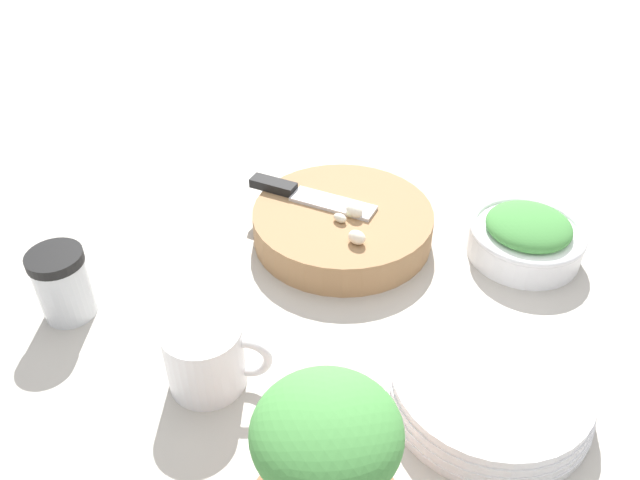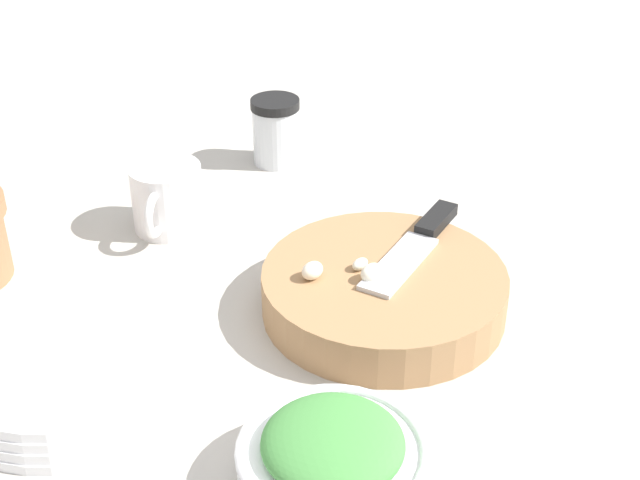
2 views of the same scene
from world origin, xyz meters
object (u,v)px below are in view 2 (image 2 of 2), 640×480
(chef_knife, at_px, (418,242))
(herb_bowl, at_px, (333,460))
(cutting_board, at_px, (384,292))
(garlic_cloves, at_px, (349,271))
(coffee_mug, at_px, (167,198))
(spice_jar, at_px, (276,131))
(plate_stack, at_px, (69,372))

(chef_knife, height_order, herb_bowl, herb_bowl)
(cutting_board, height_order, garlic_cloves, garlic_cloves)
(herb_bowl, height_order, coffee_mug, coffee_mug)
(herb_bowl, height_order, spice_jar, spice_jar)
(spice_jar, relative_size, plate_stack, 0.42)
(plate_stack, bearing_deg, chef_knife, -44.77)
(herb_bowl, bearing_deg, spice_jar, 24.00)
(cutting_board, height_order, chef_knife, chef_knife)
(chef_knife, height_order, garlic_cloves, garlic_cloves)
(spice_jar, xyz_separation_m, plate_stack, (-0.48, 0.02, -0.02))
(coffee_mug, bearing_deg, garlic_cloves, -113.34)
(chef_knife, bearing_deg, spice_jar, -31.39)
(cutting_board, bearing_deg, herb_bowl, -175.57)
(plate_stack, bearing_deg, garlic_cloves, -48.80)
(chef_knife, xyz_separation_m, spice_jar, (0.22, 0.23, -0.01))
(herb_bowl, xyz_separation_m, spice_jar, (0.52, 0.23, 0.01))
(cutting_board, xyz_separation_m, garlic_cloves, (-0.02, 0.03, 0.03))
(chef_knife, relative_size, garlic_cloves, 2.24)
(cutting_board, distance_m, chef_knife, 0.07)
(herb_bowl, relative_size, coffee_mug, 1.34)
(spice_jar, bearing_deg, plate_stack, 177.60)
(chef_knife, height_order, plate_stack, chef_knife)
(cutting_board, relative_size, garlic_cloves, 2.94)
(chef_knife, relative_size, coffee_mug, 1.66)
(chef_knife, height_order, coffee_mug, coffee_mug)
(cutting_board, bearing_deg, plate_stack, 130.12)
(chef_knife, distance_m, garlic_cloves, 0.09)
(garlic_cloves, distance_m, plate_stack, 0.27)
(plate_stack, bearing_deg, herb_bowl, -99.32)
(coffee_mug, bearing_deg, herb_bowl, -137.94)
(chef_knife, bearing_deg, coffee_mug, 7.19)
(cutting_board, relative_size, coffee_mug, 2.18)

